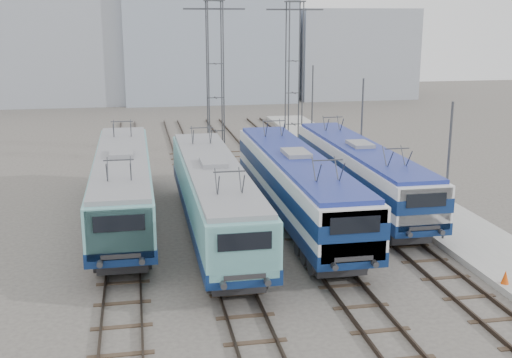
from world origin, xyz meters
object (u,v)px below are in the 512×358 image
object	(u,v)px
locomotive_far_left	(123,183)
locomotive_center_left	(214,194)
mast_front	(448,175)
safety_cone	(505,277)
catenary_tower_west	(215,75)
catenary_tower_east	(294,72)
mast_rear	(312,108)
mast_mid	(361,132)
locomotive_far_right	(360,169)
locomotive_center_right	(297,182)

from	to	relation	value
locomotive_far_left	locomotive_center_left	world-z (taller)	locomotive_far_left
mast_front	safety_cone	distance (m)	6.33
catenary_tower_west	locomotive_far_left	bearing A→B (deg)	-115.78
catenary_tower_east	mast_rear	size ratio (longest dim) A/B	1.71
catenary_tower_west	mast_mid	xyz separation A→B (m)	(8.60, -8.00, -3.14)
mast_front	mast_mid	xyz separation A→B (m)	(0.00, 12.00, 0.00)
locomotive_far_right	mast_mid	size ratio (longest dim) A/B	2.52
locomotive_far_left	safety_cone	distance (m)	19.26
catenary_tower_west	mast_front	world-z (taller)	catenary_tower_west
locomotive_center_left	catenary_tower_west	xyz separation A→B (m)	(2.25, 16.97, 4.36)
mast_mid	safety_cone	distance (m)	17.86
catenary_tower_west	mast_rear	bearing A→B (deg)	24.94
locomotive_center_right	mast_front	size ratio (longest dim) A/B	2.67
catenary_tower_west	catenary_tower_east	xyz separation A→B (m)	(6.50, 2.00, 0.00)
catenary_tower_east	locomotive_far_right	bearing A→B (deg)	-89.05
locomotive_center_right	catenary_tower_east	distance (m)	18.82
safety_cone	catenary_tower_west	bearing A→B (deg)	108.36
catenary_tower_west	safety_cone	world-z (taller)	catenary_tower_west
locomotive_far_right	mast_mid	bearing A→B (deg)	70.03
locomotive_center_left	catenary_tower_east	size ratio (longest dim) A/B	1.53
catenary_tower_west	catenary_tower_east	world-z (taller)	same
locomotive_center_right	safety_cone	bearing A→B (deg)	-57.42
locomotive_far_left	catenary_tower_west	world-z (taller)	catenary_tower_west
locomotive_center_right	catenary_tower_east	bearing A→B (deg)	76.60
locomotive_far_left	locomotive_center_left	distance (m)	5.41
mast_front	safety_cone	xyz separation A→B (m)	(-0.10, -5.62, -2.92)
mast_rear	safety_cone	distance (m)	29.76
mast_front	mast_mid	bearing A→B (deg)	90.00
locomotive_far_left	mast_front	world-z (taller)	mast_front
locomotive_center_right	locomotive_far_left	bearing A→B (deg)	168.31
locomotive_far_left	mast_mid	world-z (taller)	mast_mid
locomotive_center_right	catenary_tower_west	distance (m)	16.55
mast_rear	locomotive_center_left	bearing A→B (deg)	-117.35
locomotive_far_left	locomotive_far_right	distance (m)	13.53
locomotive_far_right	safety_cone	size ratio (longest dim) A/B	31.06
locomotive_far_left	locomotive_center_left	size ratio (longest dim) A/B	1.01
safety_cone	mast_mid	bearing A→B (deg)	89.67
catenary_tower_east	safety_cone	size ratio (longest dim) A/B	21.14
catenary_tower_east	mast_front	xyz separation A→B (m)	(2.10, -22.00, -3.14)
locomotive_center_left	mast_front	bearing A→B (deg)	-15.59
locomotive_far_right	catenary_tower_east	bearing A→B (deg)	90.95
catenary_tower_east	mast_mid	world-z (taller)	catenary_tower_east
catenary_tower_west	safety_cone	size ratio (longest dim) A/B	21.14
locomotive_far_right	locomotive_center_right	bearing A→B (deg)	-148.62
locomotive_far_left	locomotive_center_right	size ratio (longest dim) A/B	0.99
locomotive_center_right	catenary_tower_west	xyz separation A→B (m)	(-2.25, 15.84, 4.26)
catenary_tower_west	safety_cone	xyz separation A→B (m)	(8.50, -25.62, -6.06)
mast_rear	safety_cone	bearing A→B (deg)	-90.19
locomotive_center_left	locomotive_far_left	bearing A→B (deg)	146.31
locomotive_far_left	locomotive_center_left	bearing A→B (deg)	-33.69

